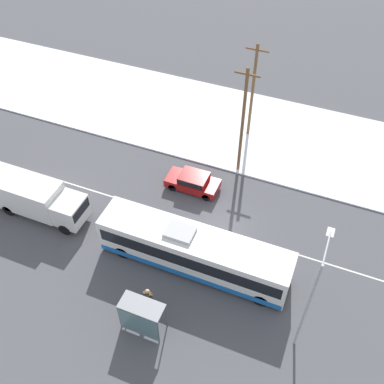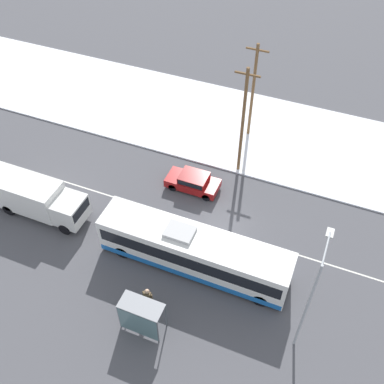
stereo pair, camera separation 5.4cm
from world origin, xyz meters
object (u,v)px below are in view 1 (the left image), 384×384
bus_shelter (140,316)px  city_bus (194,251)px  sedan_car (193,181)px  streetlamp (312,291)px  utility_pole_roadside (243,122)px  pedestrian_at_stop (148,296)px  box_truck (35,197)px  utility_pole_snowlot (253,91)px

bus_shelter → city_bus: bearing=78.7°
sedan_car → streetlamp: streetlamp is taller
utility_pole_roadside → streetlamp: bearing=-58.3°
pedestrian_at_stop → box_truck: bearing=159.9°
box_truck → utility_pole_snowlot: bearing=51.4°
utility_pole_roadside → utility_pole_snowlot: bearing=97.4°
utility_pole_roadside → utility_pole_snowlot: utility_pole_roadside is taller
city_bus → streetlamp: 8.47m
pedestrian_at_stop → bus_shelter: (0.33, -1.58, 0.55)m
utility_pole_roadside → sedan_car: bearing=-127.9°
box_truck → utility_pole_snowlot: 18.57m
city_bus → streetlamp: size_ratio=1.59×
sedan_car → pedestrian_at_stop: (1.29, -10.40, 0.36)m
pedestrian_at_stop → streetlamp: (8.81, 1.47, 3.80)m
utility_pole_snowlot → streetlamp: bearing=-64.1°
city_bus → utility_pole_snowlot: bearing=93.0°
bus_shelter → utility_pole_roadside: (0.93, 15.25, 3.12)m
sedan_car → utility_pole_snowlot: utility_pole_snowlot is taller
sedan_car → utility_pole_roadside: 5.79m
city_bus → sedan_car: bearing=112.4°
city_bus → sedan_car: 7.14m
city_bus → pedestrian_at_stop: city_bus is taller
box_truck → streetlamp: size_ratio=0.94×
box_truck → utility_pole_roadside: size_ratio=0.80×
utility_pole_snowlot → box_truck: bearing=-128.6°
bus_shelter → sedan_car: bearing=97.7°
pedestrian_at_stop → bus_shelter: bus_shelter is taller
sedan_car → pedestrian_at_stop: pedestrian_at_stop is taller
box_truck → bus_shelter: bearing=-26.4°
utility_pole_roadside → utility_pole_snowlot: (-0.60, 4.61, -0.35)m
streetlamp → utility_pole_roadside: utility_pole_roadside is taller
bus_shelter → box_truck: bearing=153.6°
bus_shelter → utility_pole_roadside: bearing=86.5°
streetlamp → utility_pole_snowlot: 18.69m
city_bus → utility_pole_snowlot: 14.75m
utility_pole_roadside → city_bus: bearing=-89.1°
sedan_car → bus_shelter: (1.62, -11.97, 0.91)m
sedan_car → pedestrian_at_stop: 10.48m
utility_pole_snowlot → pedestrian_at_stop: bearing=-92.1°
streetlamp → pedestrian_at_stop: bearing=-170.5°
pedestrian_at_stop → streetlamp: 9.70m
city_bus → box_truck: 12.21m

